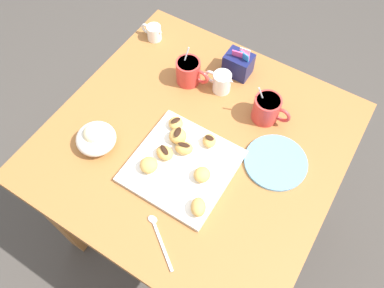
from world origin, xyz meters
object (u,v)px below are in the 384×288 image
saucer_sky_left (276,162)px  beignet_7 (184,148)px  coffee_mug_red_right (267,108)px  dining_table (195,160)px  beignet_5 (198,207)px  sugar_caddy (238,64)px  chocolate_sauce_pitcher (154,32)px  beignet_0 (176,123)px  cream_pitcher_white (221,81)px  beignet_4 (165,153)px  ice_cream_bowl (96,138)px  beignet_3 (149,165)px  coffee_mug_red_left (189,71)px  beignet_1 (210,140)px  pastry_plate_square (182,166)px  beignet_6 (178,136)px  beignet_2 (202,175)px

saucer_sky_left → beignet_7: (-0.25, -0.12, 0.03)m
coffee_mug_red_right → dining_table: bearing=-128.0°
beignet_5 → beignet_7: beignet_5 is taller
sugar_caddy → saucer_sky_left: (0.27, -0.25, -0.04)m
chocolate_sauce_pitcher → beignet_0: (0.29, -0.29, -0.00)m
cream_pitcher_white → chocolate_sauce_pitcher: (-0.33, 0.08, -0.01)m
cream_pitcher_white → beignet_4: size_ratio=1.91×
ice_cream_bowl → beignet_4: size_ratio=2.21×
cream_pitcher_white → ice_cream_bowl: 0.44m
dining_table → coffee_mug_red_right: bearing=52.0°
dining_table → beignet_7: (-0.00, -0.06, 0.17)m
dining_table → beignet_7: bearing=-90.6°
ice_cream_bowl → beignet_7: 0.27m
beignet_7 → beignet_3: bearing=-118.6°
coffee_mug_red_left → sugar_caddy: size_ratio=1.25×
saucer_sky_left → chocolate_sauce_pitcher: bearing=158.6°
sugar_caddy → beignet_1: size_ratio=2.33×
beignet_7 → beignet_1: bearing=53.1°
pastry_plate_square → beignet_1: size_ratio=6.31×
coffee_mug_red_left → beignet_6: bearing=-65.5°
chocolate_sauce_pitcher → beignet_7: size_ratio=1.73×
beignet_0 → beignet_4: beignet_4 is taller
beignet_1 → beignet_5: size_ratio=0.84×
ice_cream_bowl → beignet_4: 0.21m
beignet_0 → beignet_4: 0.11m
beignet_5 → cream_pitcher_white: bearing=111.5°
beignet_0 → beignet_6: 0.05m
ice_cream_bowl → beignet_6: bearing=33.8°
beignet_1 → coffee_mug_red_left: bearing=136.0°
chocolate_sauce_pitcher → beignet_1: 0.50m
pastry_plate_square → saucer_sky_left: bearing=34.9°
coffee_mug_red_right → ice_cream_bowl: 0.53m
cream_pitcher_white → beignet_6: size_ratio=1.94×
saucer_sky_left → beignet_3: bearing=-144.1°
cream_pitcher_white → beignet_7: 0.28m
coffee_mug_red_right → ice_cream_bowl: coffee_mug_red_right is taller
coffee_mug_red_left → beignet_5: bearing=-54.7°
beignet_5 → beignet_6: size_ratio=1.01×
coffee_mug_red_right → beignet_2: coffee_mug_red_right is taller
coffee_mug_red_right → beignet_6: (-0.19, -0.23, -0.01)m
chocolate_sauce_pitcher → beignet_6: bearing=-46.0°
saucer_sky_left → coffee_mug_red_right: bearing=127.4°
beignet_2 → beignet_6: size_ratio=0.92×
beignet_4 → coffee_mug_red_right: bearing=57.5°
coffee_mug_red_left → beignet_0: coffee_mug_red_left is taller
cream_pitcher_white → beignet_1: 0.22m
beignet_2 → beignet_3: (-0.15, -0.06, 0.00)m
sugar_caddy → ice_cream_bowl: (-0.22, -0.48, -0.00)m
coffee_mug_red_right → sugar_caddy: size_ratio=1.26×
cream_pitcher_white → beignet_0: size_ratio=2.19×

